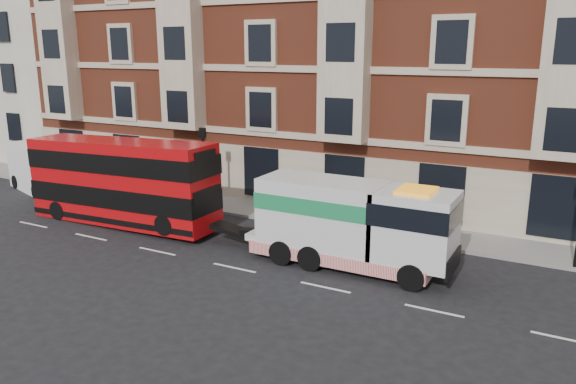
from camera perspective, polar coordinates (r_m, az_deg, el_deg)
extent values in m
plane|color=black|center=(22.76, -5.47, -7.69)|extent=(120.00, 120.00, 0.00)
cube|color=slate|center=(28.90, 2.79, -2.65)|extent=(90.00, 3.00, 0.15)
cube|color=brown|center=(34.40, 9.36, 14.98)|extent=(45.00, 12.00, 18.00)
cube|color=beige|center=(52.36, -25.39, 12.45)|extent=(16.00, 10.00, 16.00)
cylinder|color=black|center=(30.32, -8.52, 2.08)|extent=(0.14, 0.14, 4.00)
cube|color=black|center=(29.95, -8.67, 6.00)|extent=(0.35, 0.15, 0.50)
cube|color=#B80A0E|center=(28.80, -16.56, 1.03)|extent=(10.35, 2.31, 4.07)
cube|color=black|center=(28.94, -16.48, -0.13)|extent=(10.39, 2.37, 0.97)
cube|color=black|center=(28.59, -16.71, 3.10)|extent=(10.39, 2.37, 0.92)
cylinder|color=black|center=(31.09, -22.31, -1.73)|extent=(0.96, 0.30, 0.96)
cylinder|color=black|center=(32.39, -19.49, -0.85)|extent=(0.96, 0.30, 0.96)
cylinder|color=black|center=(26.11, -12.43, -3.28)|extent=(0.96, 0.30, 0.96)
cylinder|color=black|center=(27.64, -9.63, -2.15)|extent=(0.96, 0.30, 0.96)
cube|color=silver|center=(22.64, 6.00, -5.45)|extent=(8.32, 2.13, 0.28)
cube|color=silver|center=(21.45, 12.72, -3.47)|extent=(2.96, 2.31, 2.68)
cube|color=silver|center=(22.67, 3.49, -2.05)|extent=(4.99, 2.31, 2.68)
cube|color=#1B7B48|center=(22.55, 3.51, -0.92)|extent=(5.04, 2.35, 0.65)
cube|color=red|center=(22.82, 5.55, -6.14)|extent=(7.39, 2.37, 0.51)
cylinder|color=black|center=(20.97, 12.43, -8.45)|extent=(1.02, 0.32, 1.02)
cylinder|color=black|center=(22.86, 13.90, -6.60)|extent=(1.02, 0.32, 1.02)
cylinder|color=black|center=(22.30, 2.29, -6.71)|extent=(1.02, 0.37, 1.02)
cylinder|color=black|center=(24.08, 4.49, -5.12)|extent=(1.02, 0.37, 1.02)
cylinder|color=black|center=(22.85, -0.64, -6.16)|extent=(1.02, 0.37, 1.02)
cylinder|color=black|center=(24.59, 1.72, -4.66)|extent=(1.02, 0.37, 1.02)
cube|color=white|center=(37.62, -23.79, 2.24)|extent=(5.83, 3.79, 2.82)
cylinder|color=black|center=(39.13, -25.92, 0.94)|extent=(0.87, 0.52, 0.82)
cylinder|color=black|center=(39.75, -23.10, 1.43)|extent=(0.87, 0.52, 0.82)
cylinder|color=black|center=(35.90, -24.23, 0.02)|extent=(0.87, 0.52, 0.82)
cylinder|color=black|center=(36.57, -21.20, 0.57)|extent=(0.87, 0.52, 0.82)
imported|color=#17242E|center=(34.53, -16.74, 1.04)|extent=(0.62, 0.46, 1.55)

